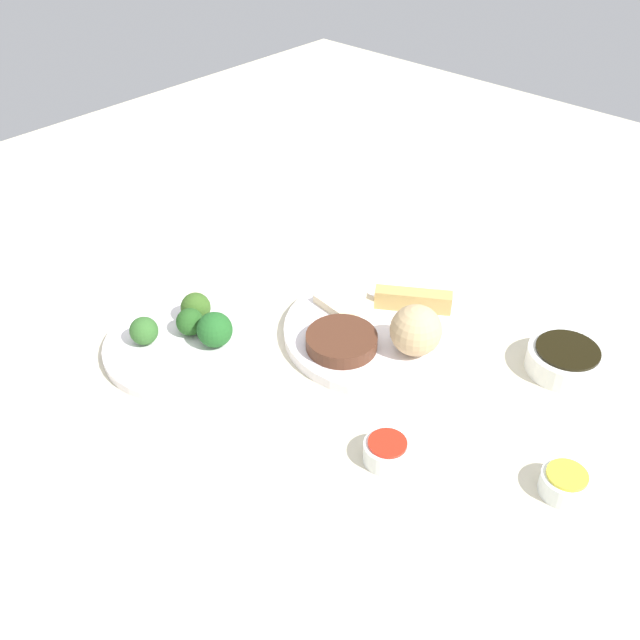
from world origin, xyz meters
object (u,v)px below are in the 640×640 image
object	(u,v)px
broccoli_plate	(186,344)
soy_sauce_bowl	(565,360)
main_plate	(378,331)
sauce_ramekin_hot_mustard	(565,484)
sauce_ramekin_sweet_and_sour	(387,452)

from	to	relation	value
broccoli_plate	soy_sauce_bowl	world-z (taller)	soy_sauce_bowl
main_plate	sauce_ramekin_hot_mustard	bearing A→B (deg)	-103.53
main_plate	broccoli_plate	distance (m)	0.28
sauce_ramekin_hot_mustard	soy_sauce_bowl	bearing A→B (deg)	27.15
soy_sauce_bowl	sauce_ramekin_sweet_and_sour	size ratio (longest dim) A/B	1.85
main_plate	sauce_ramekin_hot_mustard	distance (m)	0.35
main_plate	sauce_ramekin_sweet_and_sour	distance (m)	0.24
main_plate	soy_sauce_bowl	distance (m)	0.27
broccoli_plate	sauce_ramekin_hot_mustard	world-z (taller)	sauce_ramekin_hot_mustard
broccoli_plate	sauce_ramekin_hot_mustard	size ratio (longest dim) A/B	4.07
broccoli_plate	sauce_ramekin_sweet_and_sour	world-z (taller)	sauce_ramekin_sweet_and_sour
soy_sauce_bowl	sauce_ramekin_hot_mustard	xyz separation A→B (m)	(-0.20, -0.10, -0.00)
main_plate	broccoli_plate	xyz separation A→B (m)	(-0.21, 0.19, -0.00)
soy_sauce_bowl	sauce_ramekin_hot_mustard	size ratio (longest dim) A/B	1.85
main_plate	soy_sauce_bowl	size ratio (longest dim) A/B	2.61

